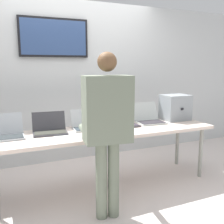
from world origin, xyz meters
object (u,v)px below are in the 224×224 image
(workbench, at_px, (107,134))
(laptop_station_1, at_px, (50,128))
(laptop_station_2, at_px, (87,124))
(laptop_station_0, at_px, (9,132))
(equipment_box, at_px, (175,107))
(laptop_station_3, at_px, (122,121))
(laptop_station_4, at_px, (149,118))
(person, at_px, (107,121))

(workbench, height_order, laptop_station_1, laptop_station_1)
(laptop_station_2, bearing_deg, laptop_station_0, -178.15)
(workbench, height_order, equipment_box, equipment_box)
(workbench, relative_size, laptop_station_0, 7.48)
(workbench, distance_m, laptop_station_0, 1.11)
(equipment_box, distance_m, laptop_station_2, 1.33)
(laptop_station_3, bearing_deg, equipment_box, 1.98)
(equipment_box, distance_m, laptop_station_4, 0.45)
(workbench, relative_size, laptop_station_2, 7.19)
(laptop_station_2, bearing_deg, workbench, -38.84)
(laptop_station_3, relative_size, person, 0.24)
(equipment_box, xyz_separation_m, laptop_station_4, (-0.44, -0.00, -0.12))
(laptop_station_3, height_order, laptop_station_4, laptop_station_3)
(workbench, xyz_separation_m, equipment_box, (1.12, 0.16, 0.23))
(laptop_station_2, bearing_deg, laptop_station_3, -3.52)
(equipment_box, height_order, laptop_station_2, equipment_box)
(laptop_station_1, relative_size, person, 0.25)
(workbench, bearing_deg, laptop_station_3, 26.56)
(workbench, xyz_separation_m, person, (-0.25, -0.62, 0.30))
(workbench, distance_m, person, 0.73)
(laptop_station_1, distance_m, person, 0.87)
(person, bearing_deg, laptop_station_0, 138.42)
(laptop_station_2, distance_m, laptop_station_4, 0.89)
(equipment_box, distance_m, laptop_station_3, 0.87)
(laptop_station_4, bearing_deg, equipment_box, 0.56)
(laptop_station_3, height_order, person, person)
(person, bearing_deg, equipment_box, 29.59)
(workbench, distance_m, laptop_station_4, 0.71)
(laptop_station_0, relative_size, laptop_station_4, 0.86)
(laptop_station_1, relative_size, laptop_station_2, 1.06)
(laptop_station_0, height_order, laptop_station_3, laptop_station_3)
(laptop_station_1, xyz_separation_m, person, (0.41, -0.75, 0.20))
(equipment_box, bearing_deg, person, -150.41)
(laptop_station_4, height_order, person, person)
(laptop_station_0, relative_size, person, 0.23)
(workbench, height_order, laptop_station_3, laptop_station_3)
(laptop_station_1, relative_size, laptop_station_3, 1.04)
(laptop_station_0, bearing_deg, workbench, -6.77)
(laptop_station_4, bearing_deg, laptop_station_0, -179.16)
(laptop_station_0, xyz_separation_m, laptop_station_3, (1.36, 0.00, 0.00))
(laptop_station_1, bearing_deg, laptop_station_2, 4.36)
(laptop_station_4, bearing_deg, person, -140.37)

